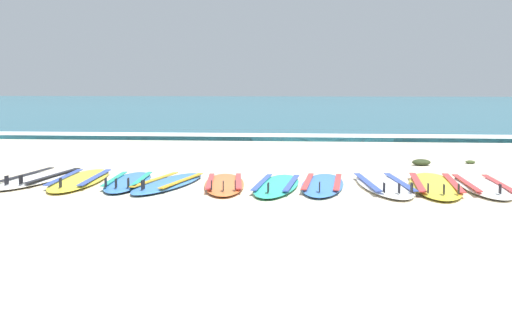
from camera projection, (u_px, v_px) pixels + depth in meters
The scene contains 15 objects.
ground_plane at pixel (247, 186), 8.91m from camera, with size 80.00×80.00×0.00m, color beige.
sea at pixel (308, 104), 45.72m from camera, with size 80.00×60.00×0.10m, color #23667A.
wave_foam_strip at pixel (282, 137), 16.56m from camera, with size 80.00×1.08×0.11m, color white.
surfboard_0 at pixel (40, 178), 9.44m from camera, with size 0.70×2.33×0.18m.
surfboard_1 at pixel (80, 180), 9.24m from camera, with size 0.78×2.35×0.18m.
surfboard_2 at pixel (128, 182), 9.06m from camera, with size 0.68×2.03×0.18m.
surfboard_3 at pixel (169, 183), 8.94m from camera, with size 0.85×2.12×0.18m.
surfboard_4 at pixel (224, 184), 8.85m from camera, with size 0.76×2.07×0.18m.
surfboard_5 at pixel (277, 185), 8.74m from camera, with size 0.64×2.11×0.18m.
surfboard_6 at pixel (323, 184), 8.81m from camera, with size 0.62×2.14×0.18m.
surfboard_7 at pixel (383, 185), 8.78m from camera, with size 0.83×2.37×0.18m.
surfboard_8 at pixel (435, 185), 8.75m from camera, with size 0.75×2.49×0.18m.
surfboard_9 at pixel (482, 186), 8.69m from camera, with size 0.56×2.21×0.18m.
seaweed_clump_near_shoreline at pixel (470, 162), 11.45m from camera, with size 0.16×0.13×0.06m, color #384723.
seaweed_clump_mid_sand at pixel (421, 162), 11.19m from camera, with size 0.30×0.24×0.10m, color #2D381E.
Camera 1 is at (0.97, -8.77, 1.29)m, focal length 48.45 mm.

